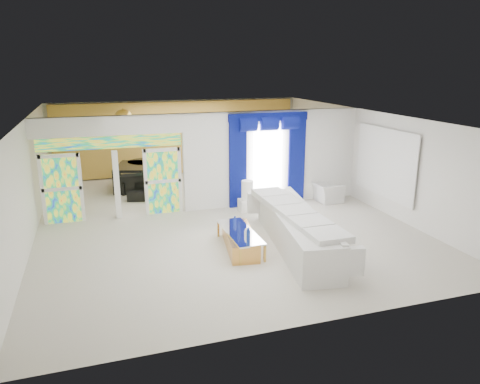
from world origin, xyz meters
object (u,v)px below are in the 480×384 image
object	(u,v)px
grand_piano	(137,177)
console_table	(256,204)
armchair	(327,192)
coffee_table	(240,240)
white_sofa	(295,230)

from	to	relation	value
grand_piano	console_table	bearing A→B (deg)	-32.63
armchair	coffee_table	bearing A→B (deg)	125.67
coffee_table	console_table	xyz separation A→B (m)	(1.45, 2.80, -0.03)
coffee_table	grand_piano	size ratio (longest dim) A/B	1.13
armchair	grand_piano	world-z (taller)	grand_piano
console_table	armchair	distance (m)	2.54
white_sofa	grand_piano	size ratio (longest dim) A/B	2.60
white_sofa	armchair	world-z (taller)	white_sofa
armchair	grand_piano	size ratio (longest dim) A/B	0.55
coffee_table	console_table	world-z (taller)	coffee_table
coffee_table	grand_piano	bearing A→B (deg)	105.92
white_sofa	grand_piano	world-z (taller)	grand_piano
grand_piano	white_sofa	bearing A→B (deg)	-49.18
white_sofa	armchair	xyz separation A→B (m)	(2.63, 3.25, -0.12)
console_table	armchair	world-z (taller)	armchair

